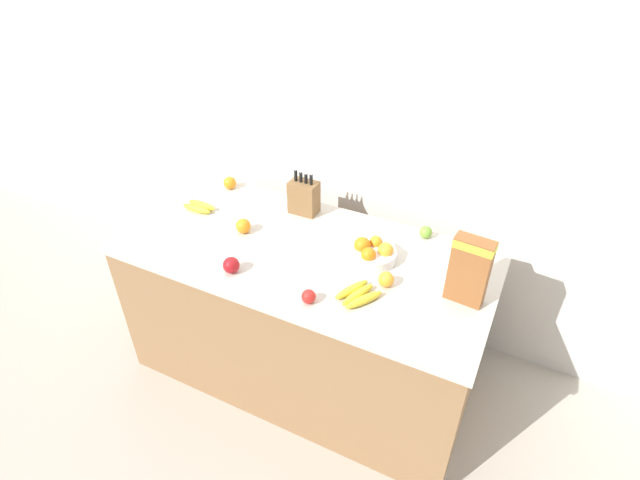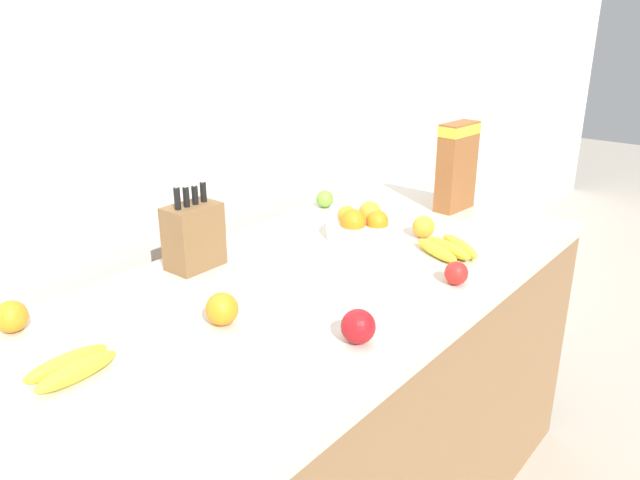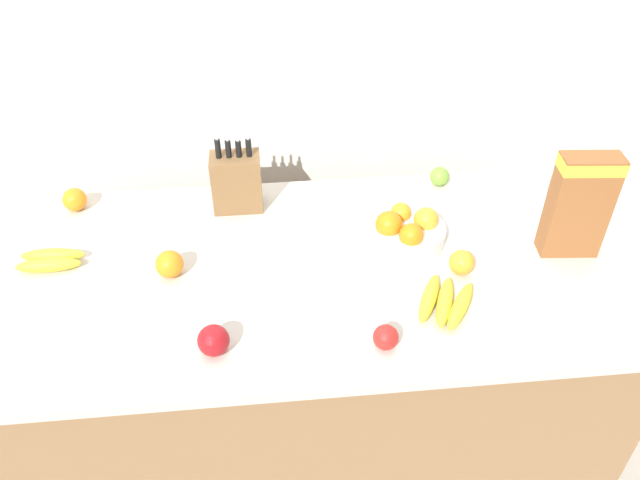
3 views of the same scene
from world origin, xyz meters
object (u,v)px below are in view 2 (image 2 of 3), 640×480
at_px(orange_front_left, 11,317).
at_px(knife_block, 194,236).
at_px(apple_rear, 325,199).
at_px(banana_bunch_right, 72,367).
at_px(cereal_box, 457,163).
at_px(banana_bunch_left, 448,248).
at_px(apple_near_bananas, 358,326).
at_px(apple_leftmost, 456,273).
at_px(orange_front_center, 222,309).
at_px(fruit_bowl, 362,225).
at_px(orange_back_center, 423,227).

bearing_deg(orange_front_left, knife_block, -3.79).
bearing_deg(apple_rear, orange_front_left, -178.78).
distance_m(knife_block, banana_bunch_right, 0.60).
xyz_separation_m(cereal_box, banana_bunch_left, (-0.42, -0.20, -0.16)).
height_order(knife_block, apple_near_bananas, knife_block).
distance_m(knife_block, banana_bunch_left, 0.76).
relative_size(banana_bunch_right, orange_front_left, 2.47).
distance_m(cereal_box, apple_leftmost, 0.70).
xyz_separation_m(apple_leftmost, orange_front_center, (-0.56, 0.33, 0.01)).
bearing_deg(fruit_bowl, apple_rear, 58.80).
distance_m(apple_near_bananas, orange_front_center, 0.33).
bearing_deg(cereal_box, orange_front_left, 171.47).
relative_size(fruit_bowl, orange_front_left, 3.08).
bearing_deg(apple_rear, knife_block, -174.95).
height_order(cereal_box, banana_bunch_right, cereal_box).
distance_m(banana_bunch_right, apple_near_bananas, 0.61).
bearing_deg(fruit_bowl, banana_bunch_right, -179.50).
distance_m(apple_rear, orange_back_center, 0.45).
bearing_deg(apple_rear, banana_bunch_right, -165.90).
xyz_separation_m(fruit_bowl, apple_leftmost, (-0.14, -0.41, -0.01)).
xyz_separation_m(apple_rear, apple_leftmost, (-0.32, -0.71, -0.00)).
xyz_separation_m(fruit_bowl, orange_front_left, (-1.02, 0.27, -0.00)).
height_order(apple_leftmost, orange_back_center, orange_back_center).
relative_size(banana_bunch_left, apple_leftmost, 3.48).
xyz_separation_m(orange_front_left, orange_back_center, (1.15, -0.43, -0.00)).
relative_size(banana_bunch_left, apple_near_bananas, 2.83).
bearing_deg(orange_front_left, orange_front_center, -47.00).
xyz_separation_m(cereal_box, apple_rear, (-0.29, 0.39, -0.14)).
height_order(apple_rear, apple_near_bananas, apple_near_bananas).
bearing_deg(knife_block, orange_front_center, -120.68).
xyz_separation_m(cereal_box, orange_back_center, (-0.34, -0.07, -0.14)).
xyz_separation_m(apple_near_bananas, orange_front_left, (-0.46, 0.66, -0.00)).
height_order(apple_leftmost, orange_front_left, orange_front_left).
bearing_deg(orange_front_center, cereal_box, -0.23).
distance_m(fruit_bowl, banana_bunch_left, 0.29).
relative_size(cereal_box, apple_near_bananas, 4.04).
bearing_deg(orange_front_center, apple_rear, 23.63).
bearing_deg(banana_bunch_left, apple_leftmost, -146.66).
bearing_deg(fruit_bowl, banana_bunch_left, -80.95).
xyz_separation_m(knife_block, fruit_bowl, (0.50, -0.24, -0.05)).
bearing_deg(fruit_bowl, apple_leftmost, -108.37).
height_order(apple_rear, apple_leftmost, same).
bearing_deg(orange_front_center, banana_bunch_left, -15.58).
relative_size(banana_bunch_right, orange_back_center, 2.57).
bearing_deg(cereal_box, apple_rear, 131.74).
bearing_deg(knife_block, fruit_bowl, -25.28).
bearing_deg(apple_near_bananas, banana_bunch_left, 8.93).
relative_size(knife_block, banana_bunch_left, 1.24).
relative_size(fruit_bowl, banana_bunch_right, 1.25).
distance_m(apple_leftmost, orange_back_center, 0.37).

